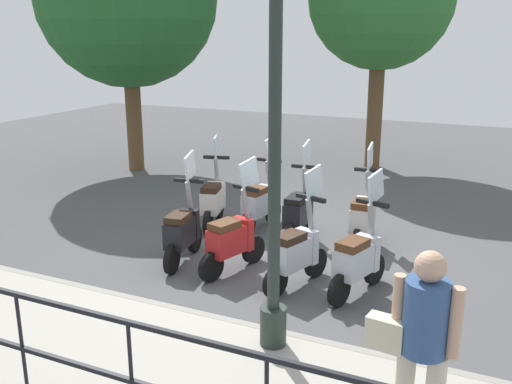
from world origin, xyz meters
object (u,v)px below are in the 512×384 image
(scooter_near_0, at_px, (358,258))
(scooter_near_3, at_px, (183,230))
(scooter_far_0, at_px, (363,216))
(scooter_far_1, at_px, (299,211))
(scooter_near_2, at_px, (232,239))
(pedestrian_with_bag, at_px, (421,338))
(scooter_far_2, at_px, (260,202))
(scooter_near_1, at_px, (296,252))
(lamp_post_near, at_px, (275,161))
(scooter_far_3, at_px, (213,199))

(scooter_near_0, xyz_separation_m, scooter_near_3, (-0.01, 2.51, 0.00))
(scooter_near_3, height_order, scooter_far_0, same)
(scooter_far_0, relative_size, scooter_far_1, 1.00)
(scooter_near_0, relative_size, scooter_near_2, 1.00)
(pedestrian_with_bag, height_order, scooter_far_2, pedestrian_with_bag)
(scooter_far_1, bearing_deg, scooter_near_1, -162.66)
(scooter_near_0, height_order, scooter_far_2, same)
(scooter_near_0, xyz_separation_m, scooter_far_2, (1.67, 2.07, 0.00))
(scooter_near_2, height_order, scooter_far_0, same)
(pedestrian_with_bag, height_order, scooter_near_0, pedestrian_with_bag)
(scooter_far_0, bearing_deg, scooter_near_1, 163.94)
(scooter_near_3, bearing_deg, scooter_near_2, -99.79)
(scooter_far_0, relative_size, scooter_far_2, 1.00)
(scooter_near_3, distance_m, scooter_far_0, 2.72)
(pedestrian_with_bag, distance_m, scooter_far_0, 4.65)
(scooter_far_1, bearing_deg, scooter_near_2, 163.40)
(lamp_post_near, bearing_deg, scooter_far_3, 37.16)
(scooter_near_2, bearing_deg, scooter_near_1, -78.14)
(scooter_far_2, bearing_deg, scooter_far_1, -96.90)
(scooter_near_0, distance_m, scooter_far_3, 3.24)
(scooter_near_0, relative_size, scooter_far_3, 1.00)
(pedestrian_with_bag, xyz_separation_m, scooter_far_0, (4.35, 1.51, -0.60))
(scooter_near_3, bearing_deg, scooter_far_2, -23.43)
(scooter_near_0, relative_size, scooter_far_0, 1.00)
(scooter_near_0, bearing_deg, scooter_far_2, 67.46)
(pedestrian_with_bag, bearing_deg, scooter_near_2, 54.74)
(lamp_post_near, height_order, scooter_far_3, lamp_post_near)
(pedestrian_with_bag, bearing_deg, scooter_far_1, 38.33)
(scooter_near_2, bearing_deg, scooter_far_0, -21.75)
(scooter_near_1, relative_size, scooter_far_2, 1.00)
(scooter_far_0, distance_m, scooter_far_3, 2.49)
(pedestrian_with_bag, xyz_separation_m, scooter_far_2, (4.35, 3.21, -0.60))
(lamp_post_near, distance_m, scooter_near_3, 3.14)
(scooter_near_1, bearing_deg, scooter_far_3, 69.76)
(scooter_far_1, height_order, scooter_far_2, same)
(scooter_far_2, height_order, scooter_far_3, same)
(scooter_near_1, height_order, scooter_far_3, same)
(scooter_far_1, relative_size, scooter_far_2, 1.00)
(pedestrian_with_bag, bearing_deg, scooter_near_3, 61.43)
(scooter_far_0, bearing_deg, scooter_near_2, 138.14)
(pedestrian_with_bag, distance_m, scooter_far_1, 4.88)
(lamp_post_near, distance_m, pedestrian_with_bag, 2.03)
(lamp_post_near, height_order, scooter_near_2, lamp_post_near)
(lamp_post_near, xyz_separation_m, scooter_far_3, (3.25, 2.47, -1.54))
(lamp_post_near, height_order, scooter_near_0, lamp_post_near)
(scooter_far_0, bearing_deg, pedestrian_with_bag, -164.30)
(scooter_far_0, height_order, scooter_far_3, same)
(scooter_near_0, distance_m, scooter_near_2, 1.72)
(lamp_post_near, relative_size, scooter_far_2, 2.75)
(pedestrian_with_bag, distance_m, scooter_far_3, 5.82)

